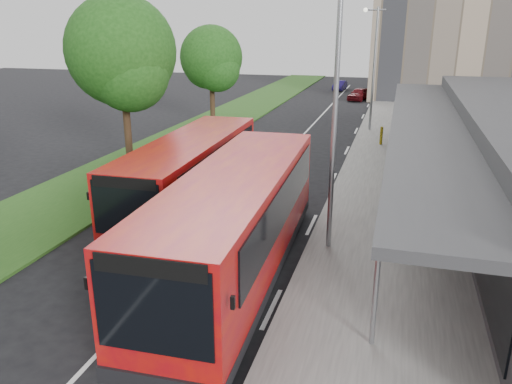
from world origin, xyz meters
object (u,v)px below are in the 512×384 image
tree_mid (122,59)px  bus_main (237,223)px  lamp_post_far (373,61)px  car_near (359,94)px  tree_far (211,61)px  lamp_post_near (332,106)px  car_far (340,85)px  bollard (381,136)px  litter_bin (392,179)px  bus_second (191,175)px

tree_mid → bus_main: bearing=-46.8°
lamp_post_far → car_near: 15.83m
tree_far → lamp_post_far: (11.13, 0.95, 0.15)m
bus_main → lamp_post_near: bearing=44.2°
bus_main → car_near: 37.55m
tree_far → lamp_post_far: 11.17m
tree_mid → lamp_post_far: 17.09m
lamp_post_near → car_far: bearing=96.3°
tree_mid → lamp_post_far: bearing=49.3°
bollard → car_near: bearing=98.6°
tree_mid → bus_main: tree_mid is taller
bus_main → car_far: size_ratio=3.48×
tree_mid → litter_bin: bearing=-0.4°
litter_bin → tree_far: bearing=137.2°
tree_mid → car_near: (9.21, 28.11, -4.88)m
lamp_post_far → litter_bin: lamp_post_far is taller
lamp_post_near → car_far: lamp_post_near is taller
tree_far → lamp_post_near: size_ratio=0.89×
lamp_post_near → bus_second: size_ratio=0.78×
litter_bin → car_far: size_ratio=0.25×
bus_second → litter_bin: 9.01m
bollard → lamp_post_near: bearing=-93.9°
tree_mid → car_far: (6.40, 35.55, -4.96)m
litter_bin → lamp_post_near: bearing=-105.4°
tree_far → bus_second: (5.47, -16.88, -3.09)m
lamp_post_far → car_far: lamp_post_far is taller
lamp_post_far → bollard: 6.13m
bollard → car_near: (-2.96, 19.66, -0.08)m
tree_far → car_far: tree_far is taller
tree_far → lamp_post_near: bearing=-59.7°
litter_bin → car_far: bearing=100.6°
lamp_post_near → litter_bin: size_ratio=9.82×
lamp_post_far → bus_main: (-2.29, -22.38, -3.11)m
bus_second → litter_bin: bus_second is taller
lamp_post_far → bollard: lamp_post_far is taller
lamp_post_far → bus_main: bearing=-95.8°
tree_mid → car_near: size_ratio=2.37×
car_far → bus_second: bearing=-86.4°
tree_far → litter_bin: tree_far is taller
litter_bin → bollard: bollard is taller
tree_mid → litter_bin: size_ratio=10.42×
bollard → tree_far: bearing=163.7°
tree_far → lamp_post_near: (11.13, -19.05, 0.15)m
bus_second → car_far: (0.94, 40.42, -0.95)m
bus_main → car_near: (0.37, 37.54, -1.00)m
lamp_post_near → car_far: size_ratio=2.49×
lamp_post_far → car_near: (-1.92, 15.16, -4.11)m
bollard → car_near: size_ratio=0.30×
tree_far → bus_main: bearing=-67.6°
litter_bin → car_near: 28.45m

